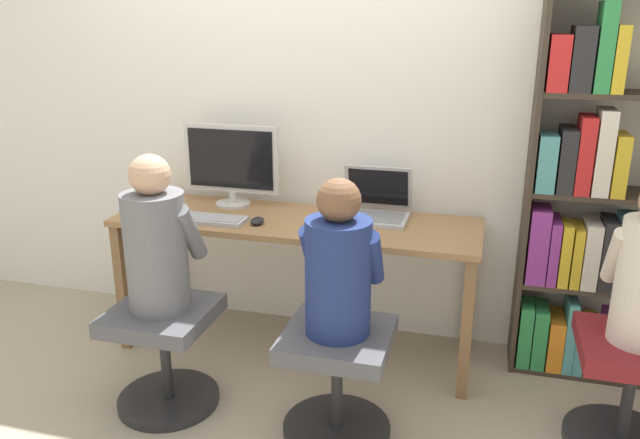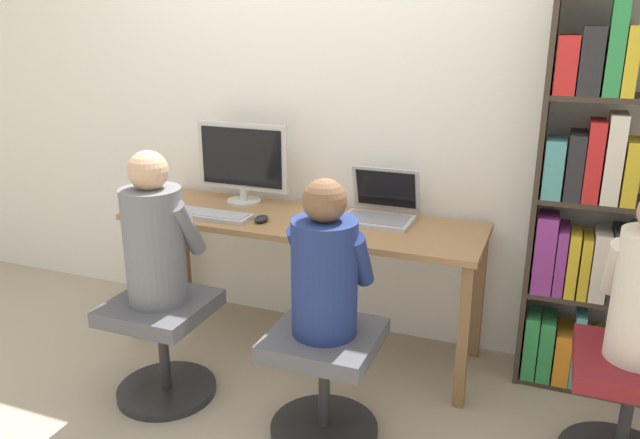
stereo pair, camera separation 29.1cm
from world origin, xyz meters
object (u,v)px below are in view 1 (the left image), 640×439
(bookshelf, at_px, (589,212))
(office_chair_side, at_px, (630,384))
(laptop, at_px, (374,208))
(desktop_monitor, at_px, (231,164))
(office_chair_left, at_px, (165,347))
(person_at_monitor, at_px, (156,242))
(person_at_laptop, at_px, (338,266))
(keyboard, at_px, (202,218))
(office_chair_right, at_px, (337,373))

(bookshelf, relative_size, office_chair_side, 3.82)
(laptop, xyz_separation_m, office_chair_side, (1.17, -0.55, -0.49))
(desktop_monitor, xyz_separation_m, bookshelf, (1.79, -0.00, -0.12))
(office_chair_left, xyz_separation_m, bookshelf, (1.80, 0.80, 0.54))
(desktop_monitor, bearing_deg, office_chair_left, -90.63)
(person_at_monitor, bearing_deg, office_chair_side, 6.70)
(laptop, distance_m, person_at_laptop, 0.79)
(person_at_monitor, height_order, bookshelf, bookshelf)
(keyboard, distance_m, office_chair_side, 2.06)
(office_chair_left, height_order, bookshelf, bookshelf)
(person_at_monitor, xyz_separation_m, office_chair_side, (1.96, 0.23, -0.50))
(person_at_monitor, bearing_deg, office_chair_right, -0.54)
(person_at_monitor, relative_size, person_at_laptop, 1.07)
(office_chair_left, relative_size, office_chair_right, 1.00)
(desktop_monitor, relative_size, person_at_monitor, 0.77)
(bookshelf, bearing_deg, desktop_monitor, 179.92)
(office_chair_side, bearing_deg, laptop, 154.59)
(office_chair_side, bearing_deg, person_at_monitor, -173.30)
(office_chair_side, bearing_deg, bookshelf, 105.38)
(office_chair_left, xyz_separation_m, office_chair_side, (1.96, 0.24, 0.00))
(office_chair_left, height_order, office_chair_right, same)
(office_chair_right, relative_size, person_at_monitor, 0.70)
(desktop_monitor, height_order, office_chair_right, desktop_monitor)
(office_chair_right, bearing_deg, desktop_monitor, 134.36)
(office_chair_left, bearing_deg, office_chair_side, 6.85)
(office_chair_right, height_order, person_at_laptop, person_at_laptop)
(keyboard, bearing_deg, office_chair_side, -7.67)
(bookshelf, distance_m, office_chair_side, 0.80)
(desktop_monitor, xyz_separation_m, person_at_monitor, (-0.01, -0.80, -0.16))
(person_at_monitor, relative_size, bookshelf, 0.37)
(office_chair_left, height_order, person_at_laptop, person_at_laptop)
(office_chair_right, bearing_deg, office_chair_side, 11.57)
(office_chair_left, relative_size, bookshelf, 0.26)
(bookshelf, bearing_deg, person_at_monitor, -156.14)
(laptop, xyz_separation_m, person_at_laptop, (0.01, -0.79, -0.01))
(desktop_monitor, relative_size, person_at_laptop, 0.83)
(laptop, height_order, office_chair_left, laptop)
(office_chair_right, bearing_deg, person_at_monitor, 179.46)
(person_at_laptop, distance_m, office_chair_side, 1.28)
(laptop, xyz_separation_m, office_chair_left, (-0.79, -0.79, -0.49))
(desktop_monitor, distance_m, bookshelf, 1.80)
(laptop, xyz_separation_m, bookshelf, (1.01, 0.01, 0.06))
(laptop, relative_size, office_chair_right, 0.73)
(keyboard, distance_m, office_chair_right, 1.07)
(laptop, relative_size, keyboard, 0.77)
(office_chair_side, bearing_deg, keyboard, 172.33)
(keyboard, height_order, office_chair_side, keyboard)
(laptop, xyz_separation_m, office_chair_right, (0.01, -0.79, -0.49))
(laptop, relative_size, bookshelf, 0.19)
(keyboard, height_order, office_chair_left, keyboard)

